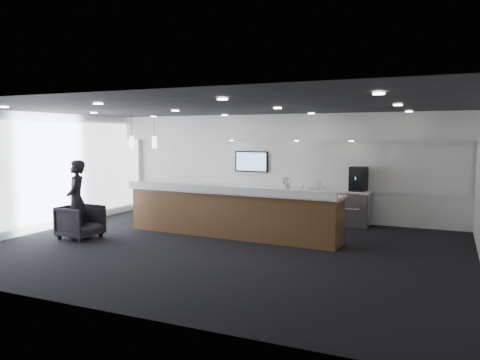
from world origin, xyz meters
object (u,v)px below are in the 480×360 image
at_px(coffee_machine, 358,179).
at_px(lounge_guest, 77,199).
at_px(service_counter, 231,213).
at_px(armchair, 80,222).

distance_m(coffee_machine, lounge_guest, 7.16).
relative_size(service_counter, armchair, 6.29).
xyz_separation_m(service_counter, armchair, (-3.13, -1.67, -0.18)).
height_order(coffee_machine, lounge_guest, lounge_guest).
distance_m(service_counter, coffee_machine, 3.67).
bearing_deg(armchair, service_counter, -58.36).
bearing_deg(service_counter, lounge_guest, -149.42).
height_order(service_counter, coffee_machine, coffee_machine).
bearing_deg(coffee_machine, armchair, -129.92).
distance_m(coffee_machine, armchair, 7.13).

